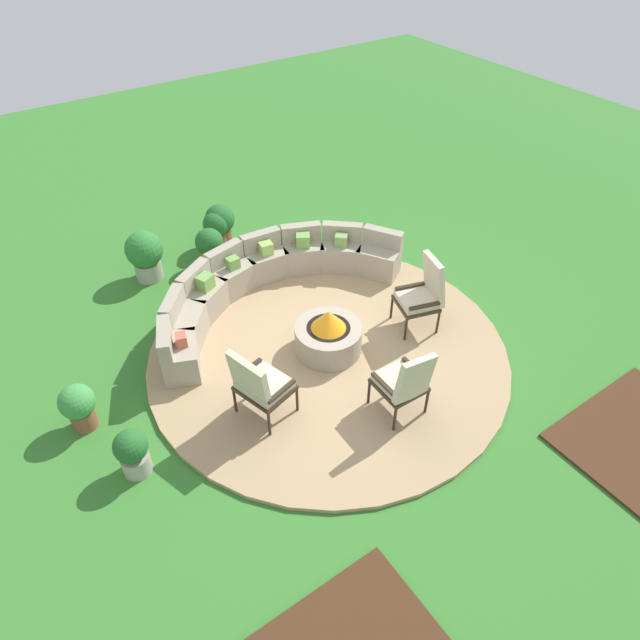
{
  "coord_description": "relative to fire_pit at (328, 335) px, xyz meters",
  "views": [
    {
      "loc": [
        -3.3,
        -4.59,
        5.45
      ],
      "look_at": [
        0.0,
        0.2,
        0.45
      ],
      "focal_mm": 31.62,
      "sensor_mm": 36.0,
      "label": 1
    }
  ],
  "objects": [
    {
      "name": "ground_plane",
      "position": [
        0.0,
        0.0,
        -0.32
      ],
      "size": [
        24.0,
        24.0,
        0.0
      ],
      "primitive_type": "plane",
      "color": "#387A2D"
    },
    {
      "name": "patio_circle",
      "position": [
        0.0,
        0.0,
        -0.29
      ],
      "size": [
        4.94,
        4.94,
        0.06
      ],
      "primitive_type": "cylinder",
      "color": "tan",
      "rests_on": "ground_plane"
    },
    {
      "name": "fire_pit",
      "position": [
        0.0,
        0.0,
        0.0
      ],
      "size": [
        0.92,
        0.92,
        0.68
      ],
      "color": "#9E937F",
      "rests_on": "patio_circle"
    },
    {
      "name": "curved_stone_bench",
      "position": [
        -0.1,
        1.51,
        0.04
      ],
      "size": [
        4.2,
        1.83,
        0.73
      ],
      "color": "#9E937F",
      "rests_on": "patio_circle"
    },
    {
      "name": "lounge_chair_front_left",
      "position": [
        -1.34,
        -0.49,
        0.3
      ],
      "size": [
        0.71,
        0.73,
        1.06
      ],
      "rotation": [
        0.0,
        0.0,
        4.99
      ],
      "color": "#2D2319",
      "rests_on": "patio_circle"
    },
    {
      "name": "lounge_chair_front_right",
      "position": [
        0.09,
        -1.42,
        0.28
      ],
      "size": [
        0.57,
        0.56,
        1.03
      ],
      "rotation": [
        0.0,
        0.0,
        6.26
      ],
      "color": "#2D2319",
      "rests_on": "patio_circle"
    },
    {
      "name": "lounge_chair_back_left",
      "position": [
        1.4,
        -0.31,
        0.32
      ],
      "size": [
        0.7,
        0.67,
        1.13
      ],
      "rotation": [
        0.0,
        0.0,
        7.56
      ],
      "color": "#2D2319",
      "rests_on": "patio_circle"
    },
    {
      "name": "potted_plant_0",
      "position": [
        -1.37,
        3.08,
        0.14
      ],
      "size": [
        0.59,
        0.59,
        0.83
      ],
      "color": "#A89E8E",
      "rests_on": "ground_plane"
    },
    {
      "name": "potted_plant_1",
      "position": [
        -0.08,
        3.19,
        0.09
      ],
      "size": [
        0.43,
        0.43,
        0.71
      ],
      "color": "brown",
      "rests_on": "ground_plane"
    },
    {
      "name": "potted_plant_2",
      "position": [
        0.05,
        3.27,
        0.12
      ],
      "size": [
        0.5,
        0.5,
        0.77
      ],
      "color": "brown",
      "rests_on": "ground_plane"
    },
    {
      "name": "potted_plant_3",
      "position": [
        -0.39,
        2.79,
        0.08
      ],
      "size": [
        0.46,
        0.46,
        0.7
      ],
      "color": "#A89E8E",
      "rests_on": "ground_plane"
    },
    {
      "name": "potted_plant_4",
      "position": [
        -2.88,
        -0.35,
        0.02
      ],
      "size": [
        0.38,
        0.38,
        0.63
      ],
      "color": "#A89E8E",
      "rests_on": "ground_plane"
    },
    {
      "name": "potted_plant_5",
      "position": [
        -3.17,
        0.62,
        0.05
      ],
      "size": [
        0.43,
        0.43,
        0.65
      ],
      "color": "brown",
      "rests_on": "ground_plane"
    }
  ]
}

